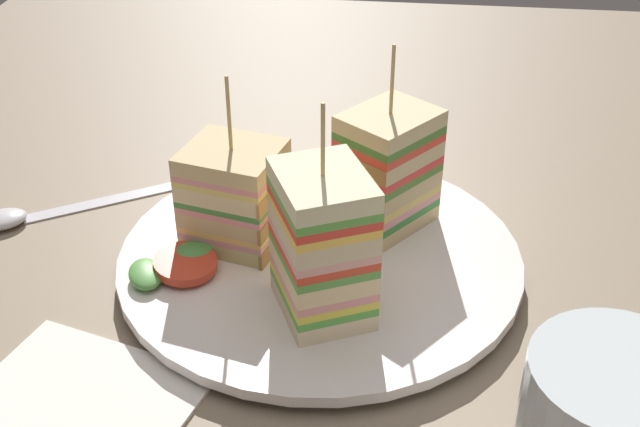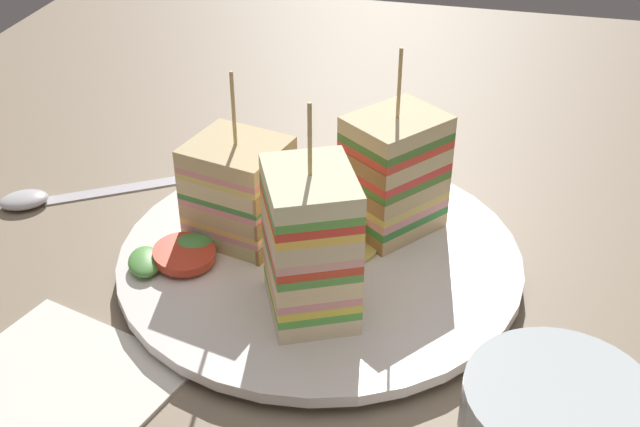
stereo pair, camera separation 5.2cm
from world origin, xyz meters
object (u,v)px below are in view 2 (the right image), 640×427
(plate, at_px, (320,258))
(sandwich_wedge_1, at_px, (310,244))
(chip_pile, at_px, (341,229))
(spoon, at_px, (52,197))
(napkin, at_px, (49,390))
(sandwich_wedge_0, at_px, (239,190))
(sandwich_wedge_2, at_px, (394,174))

(plate, distance_m, sandwich_wedge_1, 0.08)
(plate, relative_size, sandwich_wedge_1, 1.97)
(plate, height_order, chip_pile, chip_pile)
(spoon, relative_size, napkin, 1.12)
(sandwich_wedge_0, relative_size, chip_pile, 1.73)
(plate, xyz_separation_m, sandwich_wedge_2, (-0.04, 0.04, 0.05))
(plate, bearing_deg, sandwich_wedge_0, -98.35)
(chip_pile, distance_m, spoon, 0.23)
(sandwich_wedge_0, distance_m, sandwich_wedge_2, 0.10)
(plate, distance_m, sandwich_wedge_0, 0.07)
(spoon, bearing_deg, sandwich_wedge_0, 138.69)
(sandwich_wedge_1, relative_size, sandwich_wedge_2, 1.04)
(sandwich_wedge_1, distance_m, spoon, 0.25)
(sandwich_wedge_1, bearing_deg, sandwich_wedge_0, 19.95)
(spoon, xyz_separation_m, napkin, (0.18, 0.10, -0.00))
(sandwich_wedge_0, distance_m, chip_pile, 0.07)
(napkin, bearing_deg, plate, 141.68)
(chip_pile, height_order, spoon, chip_pile)
(sandwich_wedge_0, bearing_deg, chip_pile, 19.29)
(sandwich_wedge_0, distance_m, spoon, 0.17)
(sandwich_wedge_2, bearing_deg, sandwich_wedge_0, -33.64)
(sandwich_wedge_2, bearing_deg, chip_pile, -11.38)
(sandwich_wedge_1, distance_m, sandwich_wedge_2, 0.10)
(napkin, bearing_deg, sandwich_wedge_0, 159.07)
(sandwich_wedge_1, bearing_deg, napkin, 100.90)
(sandwich_wedge_2, height_order, spoon, sandwich_wedge_2)
(sandwich_wedge_1, height_order, napkin, sandwich_wedge_1)
(plate, height_order, sandwich_wedge_2, sandwich_wedge_2)
(plate, xyz_separation_m, sandwich_wedge_1, (0.06, 0.01, 0.05))
(sandwich_wedge_0, bearing_deg, spoon, -175.78)
(chip_pile, bearing_deg, plate, -34.55)
(plate, relative_size, chip_pile, 3.89)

